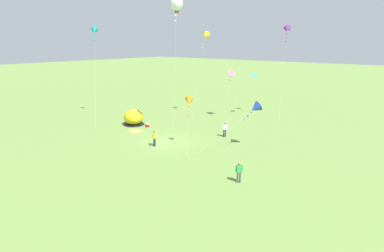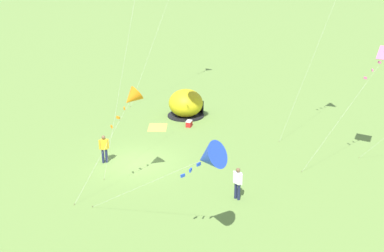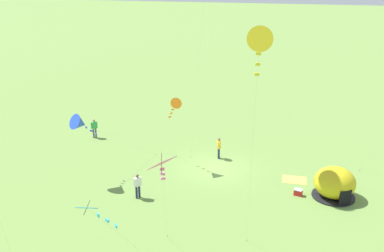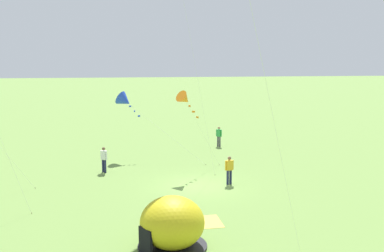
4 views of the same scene
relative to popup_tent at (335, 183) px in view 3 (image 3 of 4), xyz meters
name	(u,v)px [view 3 (image 3 of 4)]	position (x,y,z in m)	size (l,w,h in m)	color
ground_plane	(214,168)	(8.51, -2.54, -1.00)	(300.00, 300.00, 0.00)	olive
popup_tent	(335,183)	(0.00, 0.00, 0.00)	(2.81, 2.81, 2.10)	gold
picnic_blanket	(294,180)	(2.56, -1.92, -0.99)	(1.70, 1.30, 0.01)	gold
cooler_box	(298,192)	(2.28, 0.33, -0.78)	(0.61, 0.50, 0.44)	red
person_far_back	(94,127)	(20.03, -6.30, -0.03)	(0.46, 0.43, 1.72)	#4C4C51
person_watching_sky	(219,147)	(8.53, -4.42, -0.03)	(0.34, 0.57, 1.72)	#1E2347
person_near_tent	(138,185)	(12.58, 3.13, -0.03)	(0.44, 0.45, 1.72)	#1E2347
kite_blue	(80,123)	(17.12, 1.63, 3.35)	(4.37, 6.47, 5.06)	silver
kite_yellow	(260,41)	(4.55, 10.01, 10.75)	(1.15, 4.24, 12.37)	silver
kite_cyan	(95,213)	(9.94, 14.54, 4.86)	(3.12, 4.30, 6.47)	silver
kite_pink	(162,166)	(8.37, 11.09, 5.41)	(1.74, 4.91, 6.96)	silver
kite_orange	(175,105)	(11.46, -2.14, 3.92)	(2.63, 3.47, 5.50)	silver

